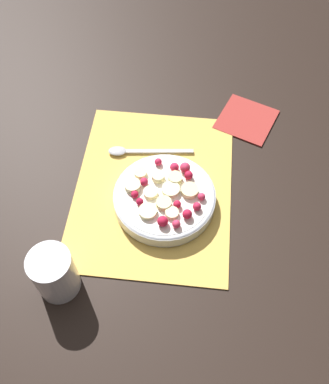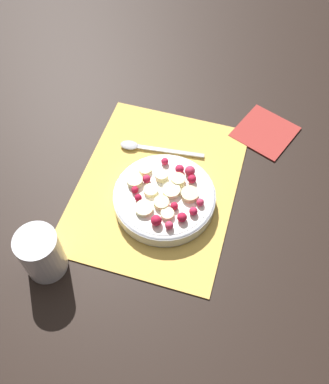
# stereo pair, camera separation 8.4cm
# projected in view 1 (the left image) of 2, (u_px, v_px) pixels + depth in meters

# --- Properties ---
(ground_plane) EXTENTS (3.00, 3.00, 0.00)m
(ground_plane) POSITION_uv_depth(u_px,v_px,m) (153.00, 188.00, 0.89)
(ground_plane) COLOR black
(placemat) EXTENTS (0.41, 0.32, 0.01)m
(placemat) POSITION_uv_depth(u_px,v_px,m) (153.00, 187.00, 0.89)
(placemat) COLOR #E0B251
(placemat) RESTS_ON ground_plane
(fruit_bowl) EXTENTS (0.20, 0.20, 0.05)m
(fruit_bowl) POSITION_uv_depth(u_px,v_px,m) (165.00, 197.00, 0.85)
(fruit_bowl) COLOR silver
(fruit_bowl) RESTS_ON placemat
(spoon) EXTENTS (0.04, 0.19, 0.01)m
(spoon) POSITION_uv_depth(u_px,v_px,m) (135.00, 151.00, 0.94)
(spoon) COLOR #B2B2B7
(spoon) RESTS_ON placemat
(drinking_glass) EXTENTS (0.08, 0.08, 0.10)m
(drinking_glass) POSITION_uv_depth(u_px,v_px,m) (54.00, 273.00, 0.74)
(drinking_glass) COLOR white
(drinking_glass) RESTS_ON ground_plane
(napkin) EXTENTS (0.16, 0.16, 0.01)m
(napkin) POSITION_uv_depth(u_px,v_px,m) (246.00, 119.00, 1.00)
(napkin) COLOR #A3332D
(napkin) RESTS_ON ground_plane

